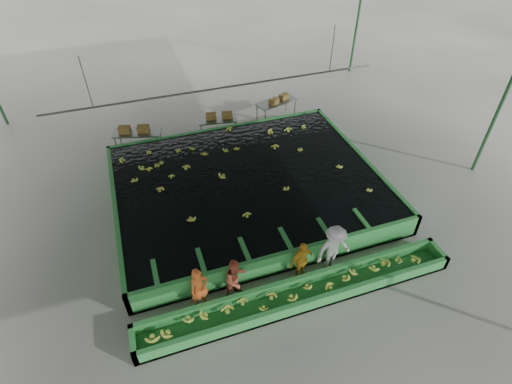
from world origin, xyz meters
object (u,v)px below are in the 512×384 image
object	(u,v)px
worker_d	(334,249)
box_stack_mid	(219,118)
sorting_trough	(300,294)
packing_table_right	(276,110)
worker_a	(199,289)
packing_table_mid	(218,127)
box_stack_left	(135,132)
flotation_tank	(248,187)
box_stack_right	(279,101)
worker_c	(301,261)
packing_table_left	(139,141)
worker_b	(236,279)

from	to	relation	value
worker_d	box_stack_mid	world-z (taller)	worker_d
sorting_trough	packing_table_right	size ratio (longest dim) A/B	4.87
worker_a	box_stack_mid	size ratio (longest dim) A/B	1.26
packing_table_mid	box_stack_mid	distance (m)	0.43
sorting_trough	packing_table_mid	size ratio (longest dim) A/B	5.52
packing_table_mid	packing_table_right	bearing A→B (deg)	10.18
box_stack_left	flotation_tank	bearing A→B (deg)	-51.43
sorting_trough	box_stack_left	size ratio (longest dim) A/B	7.54
worker_a	box_stack_right	xyz separation A→B (m)	(6.26, 9.59, 0.15)
sorting_trough	worker_d	world-z (taller)	worker_d
worker_a	packing_table_right	xyz separation A→B (m)	(6.14, 9.64, -0.32)
flotation_tank	box_stack_right	distance (m)	6.30
worker_a	worker_c	size ratio (longest dim) A/B	1.03
flotation_tank	packing_table_left	xyz separation A→B (m)	(-3.63, 4.67, 0.02)
worker_a	worker_b	distance (m)	1.10
sorting_trough	packing_table_left	bearing A→B (deg)	110.35
worker_a	packing_table_mid	size ratio (longest dim) A/B	0.86
box_stack_mid	flotation_tank	bearing A→B (deg)	-92.14
box_stack_left	box_stack_right	size ratio (longest dim) A/B	1.13
worker_b	box_stack_mid	distance (m)	9.35
packing_table_mid	box_stack_mid	world-z (taller)	box_stack_mid
flotation_tank	worker_b	xyz separation A→B (m)	(-1.77, -4.30, 0.32)
packing_table_right	box_stack_mid	xyz separation A→B (m)	(-3.09, -0.50, 0.36)
worker_a	box_stack_mid	xyz separation A→B (m)	(3.05, 9.14, 0.04)
worker_b	packing_table_mid	world-z (taller)	worker_b
worker_d	packing_table_mid	bearing A→B (deg)	94.20
sorting_trough	box_stack_left	distance (m)	10.50
packing_table_left	box_stack_left	size ratio (longest dim) A/B	1.57
packing_table_left	packing_table_right	size ratio (longest dim) A/B	1.01
worker_d	box_stack_right	distance (m)	9.79
flotation_tank	packing_table_right	bearing A→B (deg)	58.53
worker_c	packing_table_left	distance (m)	9.82
packing_table_mid	worker_c	bearing A→B (deg)	-88.38
worker_d	box_stack_right	xyz separation A→B (m)	(1.94, 9.59, 0.03)
packing_table_left	worker_c	bearing A→B (deg)	-66.12
packing_table_mid	box_stack_left	world-z (taller)	box_stack_left
worker_c	box_stack_mid	distance (m)	9.14
sorting_trough	packing_table_mid	bearing A→B (deg)	89.48
worker_a	box_stack_left	xyz separation A→B (m)	(-0.86, 8.99, 0.17)
packing_table_left	packing_table_mid	bearing A→B (deg)	1.49
worker_d	packing_table_mid	xyz separation A→B (m)	(-1.36, 9.07, -0.49)
box_stack_left	worker_a	bearing A→B (deg)	-84.51
packing_table_left	packing_table_right	xyz separation A→B (m)	(6.90, 0.67, -0.01)
sorting_trough	box_stack_right	xyz separation A→B (m)	(3.39, 10.39, 0.68)
sorting_trough	box_stack_mid	bearing A→B (deg)	88.96
worker_c	box_stack_right	world-z (taller)	worker_c
worker_d	packing_table_right	size ratio (longest dim) A/B	0.88
sorting_trough	worker_b	distance (m)	2.01
worker_b	packing_table_mid	size ratio (longest dim) A/B	0.85
box_stack_left	sorting_trough	bearing A→B (deg)	-69.10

